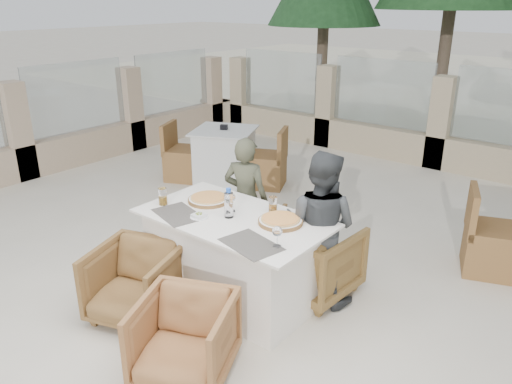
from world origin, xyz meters
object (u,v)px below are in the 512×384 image
Objects in this scene: olive_dish at (199,215)px; armchair_near_right at (185,339)px; armchair_far_left at (248,235)px; wine_glass_corner at (277,235)px; pizza_right at (280,221)px; diner_left at (246,199)px; pizza_left at (209,199)px; beer_glass_right at (273,205)px; diner_right at (320,227)px; water_bottle at (229,203)px; armchair_near_left at (136,283)px; bg_table_a at (225,156)px; armchair_far_right at (314,259)px; dining_table at (234,258)px; beer_glass_left at (163,196)px; wine_glass_centre at (231,201)px.

olive_dish is 0.17× the size of armchair_near_right.
wine_glass_corner is at bearing 122.30° from armchair_far_left.
pizza_right reaches higher than olive_dish.
diner_left reaches higher than olive_dish.
olive_dish is (-0.59, -0.33, -0.00)m from pizza_right.
diner_left is at bearing 91.36° from pizza_left.
wine_glass_corner is at bearing -50.18° from beer_glass_right.
water_bottle is at bearing 31.35° from diner_right.
beer_glass_right reaches higher than armchair_near_left.
olive_dish is 1.02m from diner_right.
beer_glass_right reaches higher than bg_table_a.
armchair_far_right reaches higher than armchair_far_left.
armchair_near_left is 1.58m from diner_right.
water_bottle is 0.36× the size of armchair_far_right.
pizza_left reaches higher than armchair_near_right.
pizza_right is 0.95m from armchair_far_left.
armchair_near_right is (0.82, -0.24, -0.01)m from armchair_near_left.
water_bottle is 0.27m from olive_dish.
pizza_right is 0.45m from water_bottle.
armchair_near_left is 0.54× the size of diner_left.
dining_table is 11.32× the size of beer_glass_right.
wine_glass_corner reaches higher than armchair_far_right.
beer_glass_left is 1.07× the size of beer_glass_right.
wine_glass_corner is at bearing 49.05° from armchair_near_right.
wine_glass_corner is 0.26× the size of armchair_far_right.
pizza_left is at bearing -164.91° from beer_glass_right.
dining_table is at bearing -15.97° from pizza_left.
water_bottle is 1.17m from armchair_near_right.
wine_glass_corner reaches higher than beer_glass_right.
beer_glass_left is at bearing -131.17° from pizza_left.
diner_left reaches higher than wine_glass_centre.
armchair_far_left is at bearing -14.97° from diner_right.
diner_left is at bearing -59.70° from armchair_far_left.
beer_glass_left is 0.23× the size of armchair_near_right.
wine_glass_corner is at bearing -17.68° from pizza_left.
diner_right reaches higher than pizza_left.
bg_table_a reaches higher than armchair_near_right.
water_bottle is 0.82m from diner_left.
wine_glass_centre is (-0.09, 0.07, 0.48)m from dining_table.
wine_glass_centre is 1.21× the size of beer_glass_left.
bg_table_a is at bearing 138.52° from wine_glass_corner.
dining_table is at bearing -159.80° from pizza_right.
armchair_far_left is 0.94× the size of armchair_near_left.
pizza_left reaches higher than dining_table.
wine_glass_corner is at bearing 85.21° from diner_right.
pizza_right is 2.57× the size of beer_glass_right.
olive_dish reaches higher than dining_table.
armchair_near_left is (-0.82, -0.85, -0.49)m from pizza_right.
wine_glass_centre is at bearing 40.93° from armchair_far_right.
wine_glass_corner is at bearing -57.29° from pizza_right.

